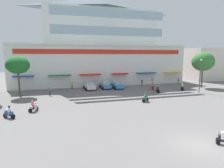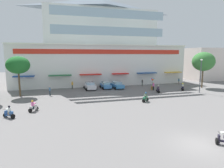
{
  "view_description": "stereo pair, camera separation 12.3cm",
  "coord_description": "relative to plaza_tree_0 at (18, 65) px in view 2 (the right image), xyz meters",
  "views": [
    {
      "loc": [
        -10.62,
        -11.76,
        7.07
      ],
      "look_at": [
        -2.87,
        14.89,
        2.87
      ],
      "focal_mm": 30.57,
      "sensor_mm": 36.0,
      "label": 1
    },
    {
      "loc": [
        -10.5,
        -11.79,
        7.07
      ],
      "look_at": [
        -2.87,
        14.89,
        2.87
      ],
      "focal_mm": 30.57,
      "sensor_mm": 36.0,
      "label": 2
    }
  ],
  "objects": [
    {
      "name": "ground_plane",
      "position": [
        16.94,
        -10.78,
        -5.4
      ],
      "size": [
        128.0,
        128.0,
        0.0
      ],
      "primitive_type": "plane",
      "color": "slate"
    },
    {
      "name": "colonial_building",
      "position": [
        16.94,
        11.61,
        3.62
      ],
      "size": [
        40.85,
        14.74,
        20.77
      ],
      "color": "white",
      "rests_on": "ground"
    },
    {
      "name": "flank_building_right",
      "position": [
        47.26,
        12.14,
        -0.87
      ],
      "size": [
        9.21,
        11.47,
        9.06
      ],
      "color": "silver",
      "rests_on": "ground"
    },
    {
      "name": "plaza_tree_0",
      "position": [
        0.0,
        0.0,
        0.0
      ],
      "size": [
        3.85,
        4.0,
        6.92
      ],
      "color": "brown",
      "rests_on": "ground"
    },
    {
      "name": "plaza_tree_1",
      "position": [
        36.87,
        -1.18,
        0.3
      ],
      "size": [
        4.97,
        4.36,
        7.76
      ],
      "color": "brown",
      "rests_on": "ground"
    },
    {
      "name": "parked_car_0",
      "position": [
        12.78,
        3.28,
        -4.62
      ],
      "size": [
        2.48,
        4.29,
        1.52
      ],
      "color": "white",
      "rests_on": "ground"
    },
    {
      "name": "parked_car_1",
      "position": [
        16.22,
        3.56,
        -4.67
      ],
      "size": [
        2.24,
        4.13,
        1.43
      ],
      "color": "#4686CA",
      "rests_on": "ground"
    },
    {
      "name": "parked_car_2",
      "position": [
        18.55,
        2.94,
        -4.65
      ],
      "size": [
        2.63,
        4.35,
        1.48
      ],
      "color": "#4289CB",
      "rests_on": "ground"
    },
    {
      "name": "scooter_rider_0",
      "position": [
        30.65,
        -2.96,
        -4.76
      ],
      "size": [
        1.22,
        1.5,
        1.55
      ],
      "color": "black",
      "rests_on": "ground"
    },
    {
      "name": "scooter_rider_1",
      "position": [
        24.75,
        -3.6,
        -4.81
      ],
      "size": [
        0.92,
        1.43,
        1.45
      ],
      "color": "black",
      "rests_on": "ground"
    },
    {
      "name": "scooter_rider_4",
      "position": [
        0.93,
        -12.31,
        -4.79
      ],
      "size": [
        1.39,
        1.27,
        1.47
      ],
      "color": "black",
      "rests_on": "ground"
    },
    {
      "name": "scooter_rider_5",
      "position": [
        19.18,
        -9.62,
        -4.78
      ],
      "size": [
        1.36,
        1.26,
        1.51
      ],
      "color": "black",
      "rests_on": "ground"
    },
    {
      "name": "scooter_rider_6",
      "position": [
        3.26,
        -10.33,
        -4.8
      ],
      "size": [
        1.16,
        1.37,
        1.49
      ],
      "color": "black",
      "rests_on": "ground"
    },
    {
      "name": "pedestrian_0",
      "position": [
        9.27,
        4.71,
        -4.44
      ],
      "size": [
        0.49,
        0.49,
        1.69
      ],
      "color": "#484E3D",
      "rests_on": "ground"
    },
    {
      "name": "pedestrian_1",
      "position": [
        4.96,
        -0.89,
        -4.43
      ],
      "size": [
        0.39,
        0.39,
        1.68
      ],
      "color": "#27343F",
      "rests_on": "ground"
    },
    {
      "name": "pedestrian_2",
      "position": [
        34.73,
        4.17,
        -4.48
      ],
      "size": [
        0.48,
        0.48,
        1.62
      ],
      "color": "#706459",
      "rests_on": "ground"
    },
    {
      "name": "pedestrian_3",
      "position": [
        25.0,
        4.08,
        -4.46
      ],
      "size": [
        0.41,
        0.41,
        1.64
      ],
      "color": "#43453C",
      "rests_on": "ground"
    },
    {
      "name": "pedestrian_4",
      "position": [
        25.02,
        -1.21,
        -4.47
      ],
      "size": [
        0.48,
        0.48,
        1.65
      ],
      "color": "black",
      "rests_on": "ground"
    },
    {
      "name": "streetlamp_near",
      "position": [
        32.29,
        -5.84,
        -1.67
      ],
      "size": [
        0.4,
        0.4,
        6.34
      ],
      "color": "#474C51",
      "rests_on": "ground"
    },
    {
      "name": "balloon_vendor_cart",
      "position": [
        25.16,
        -0.54,
        -4.43
      ],
      "size": [
        0.9,
        1.06,
        2.47
      ],
      "color": "olive",
      "rests_on": "ground"
    }
  ]
}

